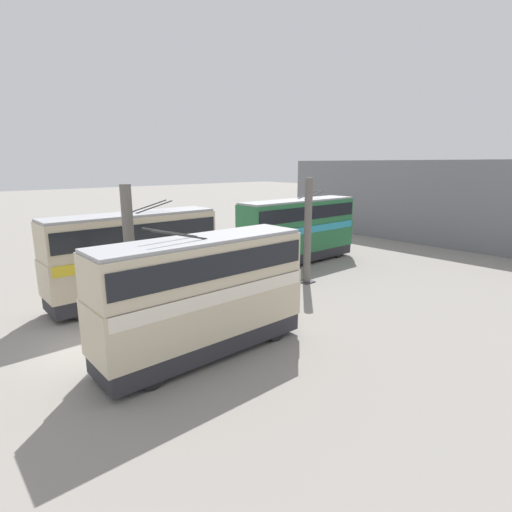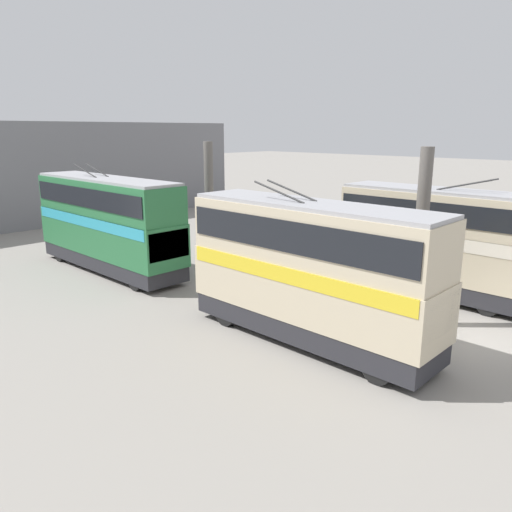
# 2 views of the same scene
# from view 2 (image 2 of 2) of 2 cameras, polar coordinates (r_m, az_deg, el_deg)

# --- Properties ---
(ground_plane) EXTENTS (240.00, 240.00, 0.00)m
(ground_plane) POSITION_cam_2_polar(r_m,az_deg,el_deg) (20.24, 23.83, -9.02)
(ground_plane) COLOR gray
(depot_back_wall) EXTENTS (0.50, 36.00, 8.21)m
(depot_back_wall) POSITION_cam_2_polar(r_m,az_deg,el_deg) (43.23, -21.93, 8.62)
(depot_back_wall) COLOR slate
(depot_back_wall) RESTS_ON ground_plane
(support_column_near) EXTENTS (0.90, 0.90, 6.98)m
(support_column_near) POSITION_cam_2_polar(r_m,az_deg,el_deg) (20.13, 18.23, 1.45)
(support_column_near) COLOR #605B56
(support_column_near) RESTS_ON ground_plane
(support_column_far) EXTENTS (0.90, 0.90, 6.98)m
(support_column_far) POSITION_cam_2_polar(r_m,az_deg,el_deg) (27.60, -5.35, 5.40)
(support_column_far) COLOR #605B56
(support_column_far) RESTS_ON ground_plane
(bus_left_near) EXTENTS (9.07, 2.54, 5.60)m
(bus_left_near) POSITION_cam_2_polar(r_m,az_deg,el_deg) (24.44, 19.92, 2.18)
(bus_left_near) COLOR black
(bus_left_near) RESTS_ON ground_plane
(bus_right_near) EXTENTS (9.80, 2.54, 5.75)m
(bus_right_near) POSITION_cam_2_polar(r_m,az_deg,el_deg) (17.81, 6.23, -1.01)
(bus_right_near) COLOR black
(bus_right_near) RESTS_ON ground_plane
(bus_right_mid) EXTENTS (11.04, 2.54, 5.73)m
(bus_right_mid) POSITION_cam_2_polar(r_m,az_deg,el_deg) (28.24, -16.61, 4.12)
(bus_right_mid) COLOR black
(bus_right_mid) RESTS_ON ground_plane
(person_by_left_row) EXTENTS (0.48, 0.41, 1.54)m
(person_by_left_row) POSITION_cam_2_polar(r_m,az_deg,el_deg) (23.43, 14.14, -3.00)
(person_by_left_row) COLOR #473D33
(person_by_left_row) RESTS_ON ground_plane
(person_aisle_midway) EXTENTS (0.47, 0.35, 1.73)m
(person_aisle_midway) POSITION_cam_2_polar(r_m,az_deg,el_deg) (26.15, -0.69, -0.51)
(person_aisle_midway) COLOR #384251
(person_aisle_midway) RESTS_ON ground_plane
(oil_drum) EXTENTS (0.58, 0.58, 0.81)m
(oil_drum) POSITION_cam_2_polar(r_m,az_deg,el_deg) (22.54, 16.47, -4.91)
(oil_drum) COLOR #235638
(oil_drum) RESTS_ON ground_plane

